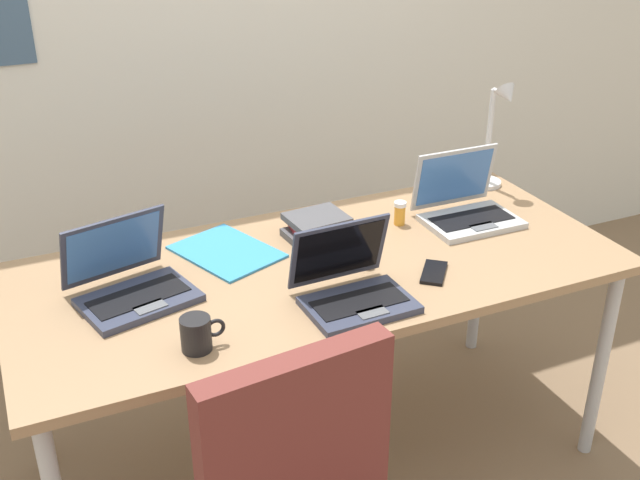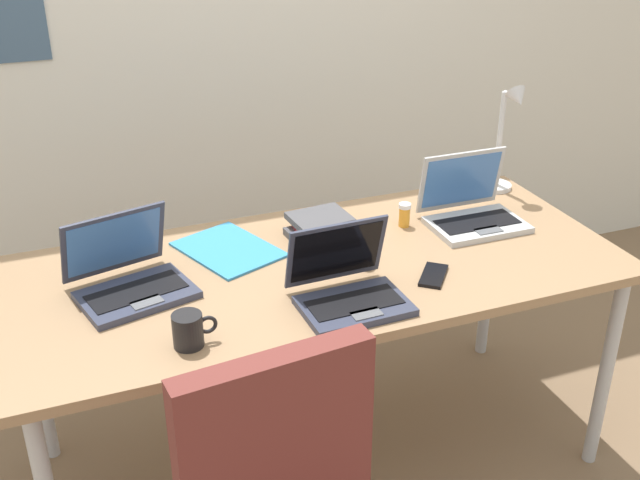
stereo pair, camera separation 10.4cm
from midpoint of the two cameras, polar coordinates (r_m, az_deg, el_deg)
The scene contains 13 objects.
ground_plane at distance 2.72m, azimuth 1.14°, elevation -15.63°, with size 12.00×12.00×0.00m, color #7A6047.
wall_back at distance 3.10m, azimuth -6.74°, elevation 16.66°, with size 6.00×0.13×2.60m.
desk at distance 2.32m, azimuth 1.29°, elevation -3.04°, with size 1.80×0.80×0.74m.
desk_lamp at distance 2.80m, azimuth 14.55°, elevation 7.19°, with size 0.12×0.18×0.40m.
laptop_mid_desk at distance 2.58m, azimuth 12.27°, elevation 2.12°, with size 0.30×0.25×0.22m.
laptop_near_lamp at distance 2.08m, azimuth 3.57°, elevation -3.61°, with size 0.29×0.26×0.21m.
laptop_front_right at distance 2.17m, azimuth -12.50°, elevation -2.80°, with size 0.35×0.33×0.22m.
computer_mouse at distance 2.29m, azimuth 4.49°, elevation -1.43°, with size 0.06×0.10×0.03m, color black.
cell_phone at distance 2.25m, azimuth 9.67°, elevation -2.60°, with size 0.06×0.14×0.01m, color black.
pill_bottle at distance 2.52m, azimuth 7.42°, elevation 1.86°, with size 0.04×0.04×0.08m.
book_stack at distance 2.44m, azimuth 1.18°, elevation 0.98°, with size 0.20×0.17×0.07m.
paper_folder_front_left at distance 2.37m, azimuth -5.51°, elevation -0.71°, with size 0.23×0.31×0.01m, color #338CC6.
coffee_mug at distance 1.92m, azimuth -8.10°, elevation -6.60°, with size 0.11×0.08×0.09m.
Camera 2 is at (-0.73, -1.87, 1.83)m, focal length 43.47 mm.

